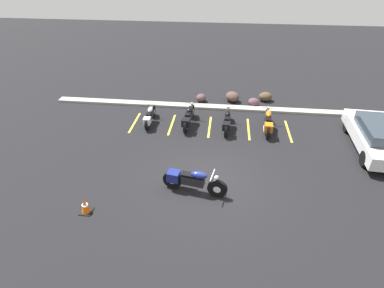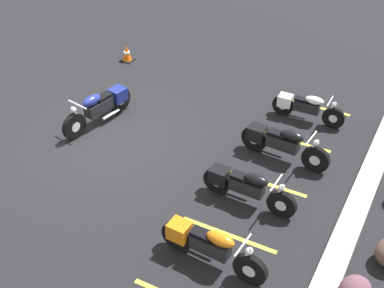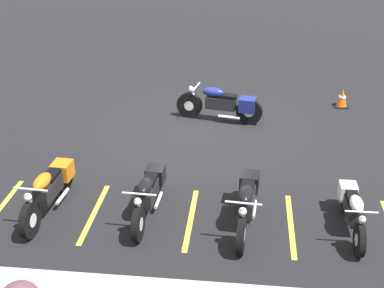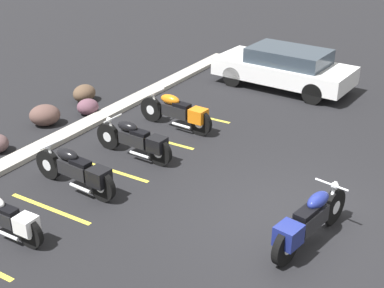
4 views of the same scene
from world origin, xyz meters
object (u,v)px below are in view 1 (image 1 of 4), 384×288
object	(u,v)px
parked_bike_1	(189,117)
parked_bike_2	(227,121)
parked_bike_3	(268,122)
traffic_cone	(85,206)
landscape_rock_0	(232,97)
landscape_rock_3	(254,102)
parked_bike_0	(150,116)
motorcycle_navy_featured	(191,180)
car_white	(378,136)
landscape_rock_1	(265,97)
landscape_rock_2	(201,98)

from	to	relation	value
parked_bike_1	parked_bike_2	size ratio (longest dim) A/B	1.04
parked_bike_3	traffic_cone	distance (m)	8.90
parked_bike_2	landscape_rock_0	xyz separation A→B (m)	(0.27, 3.27, -0.18)
parked_bike_1	landscape_rock_3	bearing A→B (deg)	-46.83
parked_bike_3	parked_bike_0	bearing A→B (deg)	93.54
motorcycle_navy_featured	parked_bike_0	xyz separation A→B (m)	(-2.63, 4.75, -0.08)
motorcycle_navy_featured	car_white	xyz separation A→B (m)	(7.58, 3.60, 0.19)
traffic_cone	parked_bike_2	bearing A→B (deg)	53.24
car_white	landscape_rock_0	bearing A→B (deg)	58.51
car_white	landscape_rock_1	xyz separation A→B (m)	(-4.24, 4.60, -0.42)
landscape_rock_0	traffic_cone	bearing A→B (deg)	-117.20
motorcycle_navy_featured	parked_bike_1	bearing A→B (deg)	108.30
motorcycle_navy_featured	parked_bike_3	size ratio (longest dim) A/B	1.03
parked_bike_3	landscape_rock_2	size ratio (longest dim) A/B	4.11
parked_bike_3	landscape_rock_0	distance (m)	3.61
motorcycle_navy_featured	landscape_rock_2	distance (m)	7.71
parked_bike_0	landscape_rock_2	distance (m)	3.75
parked_bike_0	traffic_cone	bearing A→B (deg)	172.91
parked_bike_2	landscape_rock_3	size ratio (longest dim) A/B	3.57
landscape_rock_2	parked_bike_3	bearing A→B (deg)	-40.94
landscape_rock_0	landscape_rock_3	distance (m)	1.27
parked_bike_1	landscape_rock_2	bearing A→B (deg)	-2.57
parked_bike_3	traffic_cone	xyz separation A→B (m)	(-6.45, -6.12, -0.23)
motorcycle_navy_featured	landscape_rock_0	xyz separation A→B (m)	(1.45, 7.91, -0.21)
parked_bike_1	traffic_cone	distance (m)	6.73
landscape_rock_1	traffic_cone	distance (m)	11.70
parked_bike_3	landscape_rock_3	bearing A→B (deg)	13.99
parked_bike_1	parked_bike_0	bearing A→B (deg)	95.01
parked_bike_0	landscape_rock_1	size ratio (longest dim) A/B	2.60
landscape_rock_2	landscape_rock_1	bearing A→B (deg)	7.76
parked_bike_0	landscape_rock_2	bearing A→B (deg)	-38.36
motorcycle_navy_featured	parked_bike_1	xyz separation A→B (m)	(-0.69, 4.77, -0.02)
landscape_rock_0	landscape_rock_1	world-z (taller)	landscape_rock_0
parked_bike_1	landscape_rock_1	size ratio (longest dim) A/B	2.98
landscape_rock_0	motorcycle_navy_featured	bearing A→B (deg)	-100.39
parked_bike_1	car_white	size ratio (longest dim) A/B	0.52
parked_bike_3	landscape_rock_1	bearing A→B (deg)	0.14
motorcycle_navy_featured	car_white	distance (m)	8.40
motorcycle_navy_featured	parked_bike_0	size ratio (longest dim) A/B	1.18
landscape_rock_3	traffic_cone	size ratio (longest dim) A/B	1.17
parked_bike_0	landscape_rock_0	world-z (taller)	parked_bike_0
parked_bike_1	landscape_rock_3	world-z (taller)	parked_bike_1
car_white	landscape_rock_0	world-z (taller)	car_white
parked_bike_0	car_white	xyz separation A→B (m)	(10.21, -1.14, 0.26)
parked_bike_2	landscape_rock_3	bearing A→B (deg)	-24.76
parked_bike_0	landscape_rock_0	bearing A→B (deg)	-52.72
parked_bike_0	landscape_rock_2	world-z (taller)	parked_bike_0
car_white	landscape_rock_3	bearing A→B (deg)	55.84
parked_bike_0	parked_bike_1	world-z (taller)	parked_bike_1
parked_bike_2	parked_bike_3	world-z (taller)	parked_bike_3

